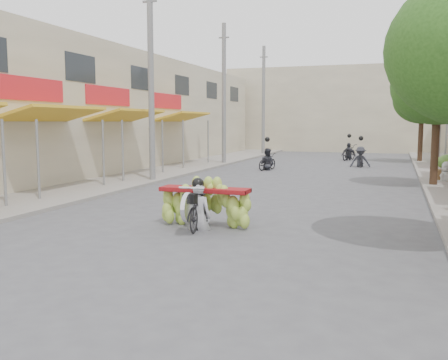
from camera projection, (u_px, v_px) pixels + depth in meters
ground at (108, 287)px, 7.48m from camera, size 120.00×120.00×0.00m
sidewalk_left at (151, 173)px, 23.83m from camera, size 4.00×60.00×0.12m
shophouse_row_left at (48, 111)px, 24.14m from camera, size 9.77×40.00×6.00m
far_building at (348, 110)px, 42.76m from camera, size 20.00×6.00×7.00m
utility_pole_mid at (151, 83)px, 20.03m from camera, size 0.60×0.24×8.00m
utility_pole_far at (224, 94)px, 28.48m from camera, size 0.60×0.24×8.00m
utility_pole_back at (263, 101)px, 36.93m from camera, size 0.60×0.24×8.00m
street_tree_mid at (438, 86)px, 18.44m from camera, size 3.40×3.40×5.25m
street_tree_far at (422, 100)px, 29.71m from camera, size 3.40×3.40×5.25m
banana_motorbike at (202, 199)px, 11.58m from camera, size 2.20×1.80×2.01m
pedestrian at (447, 161)px, 20.02m from camera, size 0.87×0.83×1.54m
bg_motorbike_a at (267, 155)px, 25.59m from camera, size 0.96×1.63×1.95m
bg_motorbike_b at (361, 151)px, 27.29m from camera, size 1.13×1.62×1.95m
bg_motorbike_c at (349, 148)px, 32.12m from camera, size 1.17×1.92×1.95m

